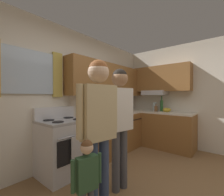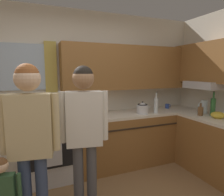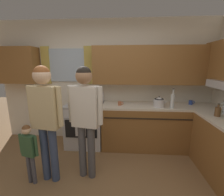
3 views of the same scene
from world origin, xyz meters
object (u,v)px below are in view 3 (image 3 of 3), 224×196
Objects in this scene: cup_terracotta at (120,103)px; stovetop_kettle at (159,102)px; bottle_tall_clear at (173,101)px; adult_holding_child at (45,112)px; small_child at (29,148)px; mug_cobalt_blue at (191,102)px; adult_in_plaid at (85,111)px; stove_oven at (85,123)px; bottle_squat_brown at (218,111)px.

stovetop_kettle reaches higher than cup_terracotta.
adult_holding_child is at bearing -155.95° from bottle_tall_clear.
stovetop_kettle is (-0.23, 0.06, -0.05)m from bottle_tall_clear.
adult_holding_child is 1.88× the size of small_child.
bottle_tall_clear is at bearing 23.69° from small_child.
cup_terracotta is 0.40× the size of stovetop_kettle.
mug_cobalt_blue is 1.05× the size of cup_terracotta.
cup_terracotta is at bearing -173.55° from mug_cobalt_blue.
adult_in_plaid reaches higher than mug_cobalt_blue.
stove_oven is at bearing 105.40° from adult_in_plaid.
small_child is at bearing -159.37° from adult_holding_child.
stove_oven is 1.25m from adult_holding_child.
stovetop_kettle reaches higher than mug_cobalt_blue.
mug_cobalt_blue is at bearing 98.25° from bottle_squat_brown.
stovetop_kettle is at bearing 148.45° from bottle_squat_brown.
stove_oven is 2.40m from bottle_squat_brown.
small_child is (-2.67, -1.25, -0.38)m from mug_cobalt_blue.
mug_cobalt_blue is at bearing 25.09° from small_child.
bottle_squat_brown is 0.12× the size of adult_holding_child.
bottle_tall_clear reaches higher than small_child.
stove_oven is 9.58× the size of mug_cobalt_blue.
stovetop_kettle reaches higher than stove_oven.
bottle_tall_clear is 0.98m from cup_terracotta.
bottle_tall_clear is 2.16m from adult_holding_child.
adult_in_plaid is (0.53, 0.11, -0.01)m from adult_holding_child.
bottle_squat_brown is 1.62m from cup_terracotta.
bottle_squat_brown reaches higher than cup_terracotta.
bottle_tall_clear is at bearing -6.34° from stove_oven.
adult_holding_child is at bearing -169.87° from bottle_squat_brown.
small_child is at bearing -113.52° from stove_oven.
bottle_tall_clear is 0.22× the size of adult_holding_child.
bottle_squat_brown reaches higher than stove_oven.
adult_in_plaid is (0.26, -0.96, 0.58)m from stove_oven.
adult_in_plaid is 0.93m from small_child.
stove_oven is at bearing 173.66° from bottle_tall_clear.
stovetop_kettle is at bearing -162.03° from mug_cobalt_blue.
small_child is at bearing -156.31° from bottle_tall_clear.
adult_in_plaid reaches higher than small_child.
cup_terracotta is at bearing 41.23° from small_child.
stovetop_kettle is at bearing 27.39° from small_child.
bottle_squat_brown is 0.75× the size of stovetop_kettle.
bottle_tall_clear is 3.20× the size of mug_cobalt_blue.
stovetop_kettle is 2.27m from small_child.
stovetop_kettle reaches higher than bottle_squat_brown.
adult_in_plaid reaches higher than cup_terracotta.
bottle_squat_brown is 0.92m from stovetop_kettle.
stovetop_kettle is (0.74, -0.06, 0.06)m from cup_terracotta.
adult_in_plaid is at bearing 11.79° from adult_holding_child.
stove_oven is 0.88m from cup_terracotta.
small_child is (-0.77, -0.20, -0.49)m from adult_in_plaid.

